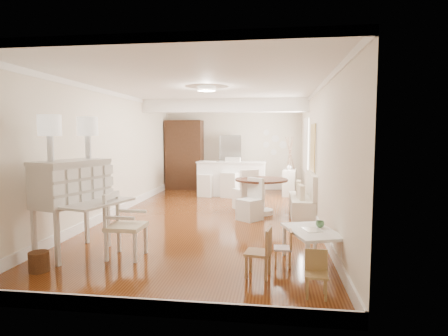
% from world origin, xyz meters
% --- Properties ---
extents(room, '(9.00, 9.04, 2.82)m').
position_xyz_m(room, '(0.04, 0.32, 1.98)').
color(room, brown).
rests_on(room, ground).
extents(secretary_bureau, '(1.42, 1.43, 1.46)m').
position_xyz_m(secretary_bureau, '(-1.70, -2.71, 0.73)').
color(secretary_bureau, silver).
rests_on(secretary_bureau, ground).
extents(gustavian_armchair, '(0.56, 0.56, 0.97)m').
position_xyz_m(gustavian_armchair, '(-0.82, -2.76, 0.49)').
color(gustavian_armchair, silver).
rests_on(gustavian_armchair, ground).
extents(wicker_basket, '(0.35, 0.35, 0.27)m').
position_xyz_m(wicker_basket, '(-1.77, -3.48, 0.13)').
color(wicker_basket, '#523119').
rests_on(wicker_basket, ground).
extents(kids_table, '(0.87, 1.13, 0.50)m').
position_xyz_m(kids_table, '(1.90, -2.72, 0.25)').
color(kids_table, white).
rests_on(kids_table, ground).
extents(kids_chair_a, '(0.37, 0.37, 0.66)m').
position_xyz_m(kids_chair_a, '(1.17, -3.29, 0.33)').
color(kids_chair_a, '#986F45').
rests_on(kids_chair_a, ground).
extents(kids_chair_b, '(0.25, 0.25, 0.52)m').
position_xyz_m(kids_chair_b, '(1.49, -2.83, 0.26)').
color(kids_chair_b, tan).
rests_on(kids_chair_b, ground).
extents(kids_chair_c, '(0.27, 0.27, 0.53)m').
position_xyz_m(kids_chair_c, '(1.85, -3.80, 0.27)').
color(kids_chair_c, olive).
rests_on(kids_chair_c, ground).
extents(banquette, '(0.52, 1.60, 0.98)m').
position_xyz_m(banquette, '(1.99, 0.50, 0.49)').
color(banquette, silver).
rests_on(banquette, ground).
extents(dining_table, '(1.44, 1.44, 0.82)m').
position_xyz_m(dining_table, '(1.08, 0.56, 0.41)').
color(dining_table, '#472316').
rests_on(dining_table, ground).
extents(slip_chair_near, '(0.61, 0.61, 0.90)m').
position_xyz_m(slip_chair_near, '(0.85, -0.07, 0.45)').
color(slip_chair_near, silver).
rests_on(slip_chair_near, ground).
extents(slip_chair_far, '(0.66, 0.67, 0.99)m').
position_xyz_m(slip_chair_far, '(0.67, 1.10, 0.50)').
color(slip_chair_far, white).
rests_on(slip_chair_far, ground).
extents(breakfast_counter, '(2.05, 0.65, 1.03)m').
position_xyz_m(breakfast_counter, '(0.10, 3.10, 0.52)').
color(breakfast_counter, white).
rests_on(breakfast_counter, ground).
extents(bar_stool_left, '(0.52, 0.52, 1.05)m').
position_xyz_m(bar_stool_left, '(-0.61, 2.86, 0.52)').
color(bar_stool_left, white).
rests_on(bar_stool_left, ground).
extents(bar_stool_right, '(0.57, 0.57, 1.16)m').
position_xyz_m(bar_stool_right, '(0.10, 2.79, 0.58)').
color(bar_stool_right, white).
rests_on(bar_stool_right, ground).
extents(pantry_cabinet, '(1.20, 0.60, 2.30)m').
position_xyz_m(pantry_cabinet, '(-1.60, 4.18, 1.15)').
color(pantry_cabinet, '#381E11').
rests_on(pantry_cabinet, ground).
extents(fridge, '(0.75, 0.65, 1.80)m').
position_xyz_m(fridge, '(0.30, 4.15, 0.90)').
color(fridge, silver).
rests_on(fridge, ground).
extents(sideboard, '(0.46, 0.86, 0.78)m').
position_xyz_m(sideboard, '(1.84, 3.36, 0.39)').
color(sideboard, silver).
rests_on(sideboard, ground).
extents(pencil_cup, '(0.13, 0.13, 0.09)m').
position_xyz_m(pencil_cup, '(2.03, -2.55, 0.54)').
color(pencil_cup, '#4F8755').
rests_on(pencil_cup, kids_table).
extents(branch_vase, '(0.21, 0.21, 0.17)m').
position_xyz_m(branch_vase, '(1.82, 3.38, 0.87)').
color(branch_vase, white).
rests_on(branch_vase, sideboard).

